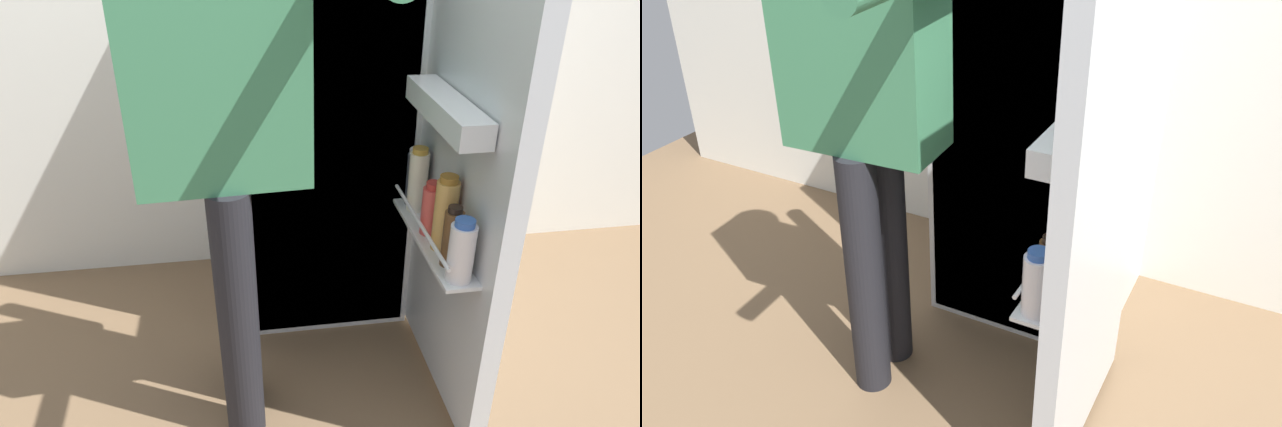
% 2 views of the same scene
% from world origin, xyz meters
% --- Properties ---
extents(ground_plane, '(5.01, 5.01, 0.00)m').
position_xyz_m(ground_plane, '(0.00, 0.00, 0.00)').
color(ground_plane, brown).
extents(refrigerator, '(0.74, 1.25, 1.64)m').
position_xyz_m(refrigerator, '(0.03, 0.48, 0.82)').
color(refrigerator, silver).
rests_on(refrigerator, ground_plane).
extents(person, '(0.58, 0.75, 1.72)m').
position_xyz_m(person, '(-0.31, -0.12, 1.04)').
color(person, black).
rests_on(person, ground_plane).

